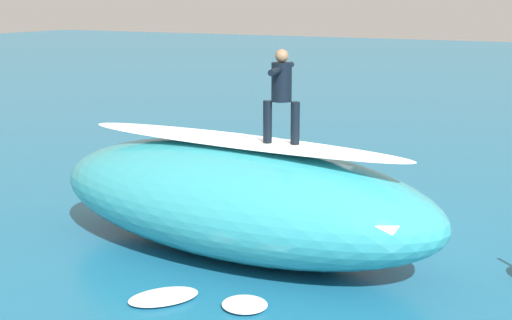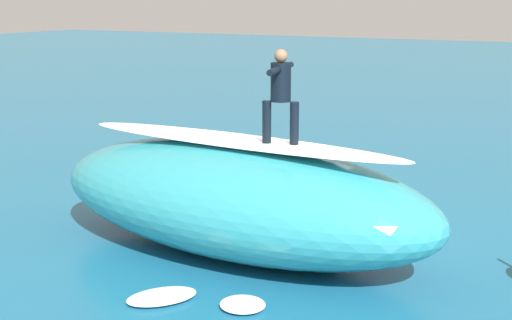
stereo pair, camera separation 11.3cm
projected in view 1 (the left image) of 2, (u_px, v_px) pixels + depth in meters
name	position (u px, v px, depth m)	size (l,w,h in m)	color
ground_plane	(292.00, 229.00, 13.44)	(120.00, 120.00, 0.00)	#196084
wave_crest	(237.00, 198.00, 12.04)	(7.19, 2.99, 1.88)	teal
wave_foam_lip	(237.00, 141.00, 11.83)	(6.12, 1.05, 0.08)	white
surfboard_riding	(281.00, 146.00, 11.39)	(2.24, 0.49, 0.08)	#EAE5C6
surfer_riding	(282.00, 89.00, 11.19)	(0.57, 1.38, 1.47)	black
surfboard_paddling	(236.00, 209.00, 14.55)	(1.94, 0.50, 0.08)	yellow
surfer_paddling	(233.00, 203.00, 14.40)	(0.36, 1.67, 0.30)	black
foam_patch_near	(245.00, 304.00, 10.03)	(0.65, 0.63, 0.11)	white
foam_patch_mid	(321.00, 252.00, 12.04)	(1.00, 0.75, 0.13)	white
foam_patch_far	(163.00, 297.00, 10.29)	(1.03, 0.62, 0.10)	white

